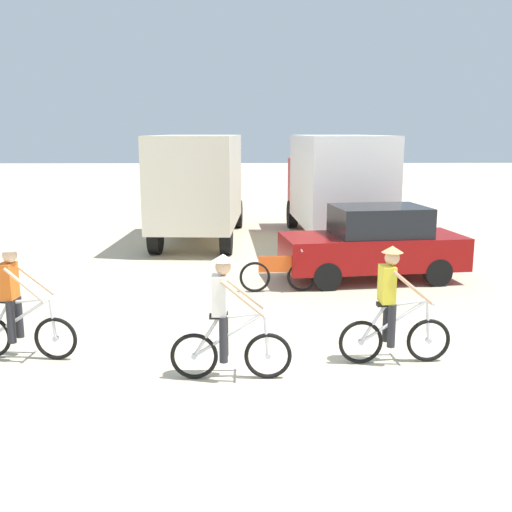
% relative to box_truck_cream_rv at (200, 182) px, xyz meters
% --- Properties ---
extents(ground_plane, '(120.00, 120.00, 0.00)m').
position_rel_box_truck_cream_rv_xyz_m(ground_plane, '(1.92, -11.61, -1.87)').
color(ground_plane, beige).
extents(box_truck_cream_rv, '(2.72, 6.86, 3.35)m').
position_rel_box_truck_cream_rv_xyz_m(box_truck_cream_rv, '(0.00, 0.00, 0.00)').
color(box_truck_cream_rv, beige).
rests_on(box_truck_cream_rv, ground).
extents(box_truck_avon_van, '(2.65, 6.84, 3.35)m').
position_rel_box_truck_cream_rv_xyz_m(box_truck_avon_van, '(4.30, -0.16, 0.00)').
color(box_truck_avon_van, white).
rests_on(box_truck_avon_van, ground).
extents(sedan_parked, '(4.40, 2.30, 1.76)m').
position_rel_box_truck_cream_rv_xyz_m(sedan_parked, '(4.46, -5.42, -0.99)').
color(sedan_parked, maroon).
rests_on(sedan_parked, ground).
extents(cyclist_orange_shirt, '(1.73, 0.52, 1.82)m').
position_rel_box_truck_cream_rv_xyz_m(cyclist_orange_shirt, '(-2.09, -10.40, -1.03)').
color(cyclist_orange_shirt, black).
rests_on(cyclist_orange_shirt, ground).
extents(cyclist_cowboy_hat, '(1.73, 0.52, 1.82)m').
position_rel_box_truck_cream_rv_xyz_m(cyclist_cowboy_hat, '(1.15, -11.25, -1.03)').
color(cyclist_cowboy_hat, black).
rests_on(cyclist_cowboy_hat, ground).
extents(cyclist_near_camera, '(1.73, 0.52, 1.82)m').
position_rel_box_truck_cream_rv_xyz_m(cyclist_near_camera, '(3.63, -10.68, -1.03)').
color(cyclist_near_camera, black).
rests_on(cyclist_near_camera, ground).
extents(bicycle_spare, '(1.73, 0.50, 0.97)m').
position_rel_box_truck_cream_rv_xyz_m(bicycle_spare, '(2.17, -6.47, -1.48)').
color(bicycle_spare, black).
rests_on(bicycle_spare, ground).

